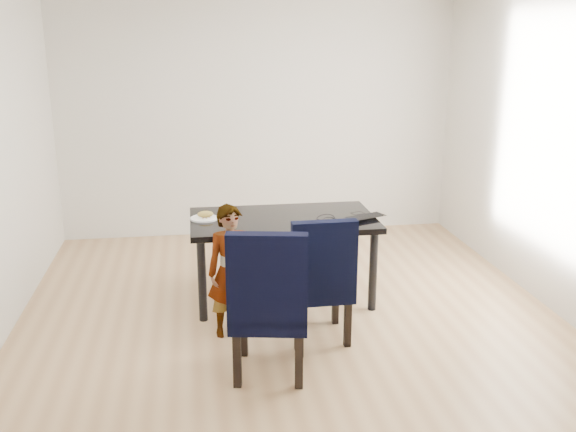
{
  "coord_description": "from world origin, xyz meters",
  "views": [
    {
      "loc": [
        -0.75,
        -4.8,
        2.31
      ],
      "look_at": [
        0.0,
        0.2,
        0.85
      ],
      "focal_mm": 40.0,
      "sensor_mm": 36.0,
      "label": 1
    }
  ],
  "objects": [
    {
      "name": "floor",
      "position": [
        0.0,
        0.0,
        -0.01
      ],
      "size": [
        4.5,
        5.0,
        0.01
      ],
      "primitive_type": "cube",
      "color": "tan",
      "rests_on": "ground"
    },
    {
      "name": "wall_back",
      "position": [
        0.0,
        2.5,
        1.35
      ],
      "size": [
        4.5,
        0.01,
        2.7
      ],
      "primitive_type": "cube",
      "color": "silver",
      "rests_on": "ground"
    },
    {
      "name": "wall_front",
      "position": [
        0.0,
        -2.5,
        1.35
      ],
      "size": [
        4.5,
        0.01,
        2.7
      ],
      "primitive_type": "cube",
      "color": "silver",
      "rests_on": "ground"
    },
    {
      "name": "wall_right",
      "position": [
        2.25,
        0.0,
        1.35
      ],
      "size": [
        0.01,
        5.0,
        2.7
      ],
      "primitive_type": "cube",
      "color": "silver",
      "rests_on": "ground"
    },
    {
      "name": "dining_table",
      "position": [
        0.0,
        0.5,
        0.38
      ],
      "size": [
        1.6,
        0.9,
        0.75
      ],
      "primitive_type": "cube",
      "color": "black",
      "rests_on": "floor"
    },
    {
      "name": "chair_left",
      "position": [
        -0.27,
        -0.77,
        0.54
      ],
      "size": [
        0.61,
        0.63,
        1.09
      ],
      "primitive_type": "cube",
      "rotation": [
        0.0,
        0.0,
        -0.18
      ],
      "color": "black",
      "rests_on": "floor"
    },
    {
      "name": "chair_right",
      "position": [
        0.16,
        -0.29,
        0.5
      ],
      "size": [
        0.49,
        0.51,
        1.0
      ],
      "primitive_type": "cube",
      "rotation": [
        0.0,
        0.0,
        0.01
      ],
      "color": "black",
      "rests_on": "floor"
    },
    {
      "name": "child",
      "position": [
        -0.49,
        -0.15,
        0.53
      ],
      "size": [
        0.41,
        0.29,
        1.05
      ],
      "primitive_type": "imported",
      "rotation": [
        0.0,
        0.0,
        0.1
      ],
      "color": "#FF5D15",
      "rests_on": "floor"
    },
    {
      "name": "plate",
      "position": [
        -0.68,
        0.55,
        0.76
      ],
      "size": [
        0.32,
        0.32,
        0.01
      ],
      "primitive_type": "cylinder",
      "rotation": [
        0.0,
        0.0,
        0.42
      ],
      "color": "white",
      "rests_on": "dining_table"
    },
    {
      "name": "sandwich",
      "position": [
        -0.67,
        0.57,
        0.79
      ],
      "size": [
        0.15,
        0.11,
        0.06
      ],
      "primitive_type": "ellipsoid",
      "rotation": [
        0.0,
        0.0,
        0.39
      ],
      "color": "#A58B3B",
      "rests_on": "plate"
    },
    {
      "name": "laptop",
      "position": [
        0.68,
        0.39,
        0.76
      ],
      "size": [
        0.41,
        0.34,
        0.03
      ],
      "primitive_type": "imported",
      "rotation": [
        0.0,
        0.0,
        3.53
      ],
      "color": "black",
      "rests_on": "dining_table"
    },
    {
      "name": "cable_tangle",
      "position": [
        0.39,
        0.33,
        0.75
      ],
      "size": [
        0.17,
        0.17,
        0.01
      ],
      "primitive_type": "torus",
      "rotation": [
        0.0,
        0.0,
        -0.41
      ],
      "color": "black",
      "rests_on": "dining_table"
    }
  ]
}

